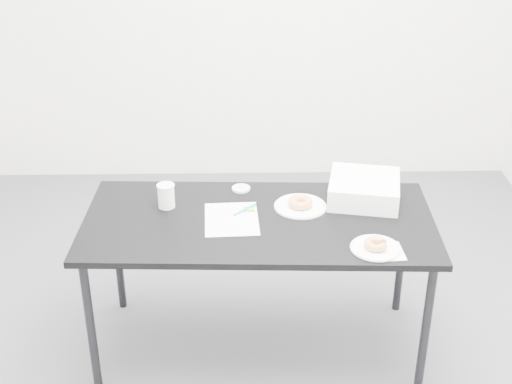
{
  "coord_description": "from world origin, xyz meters",
  "views": [
    {
      "loc": [
        0.02,
        -2.88,
        2.38
      ],
      "look_at": [
        0.08,
        0.02,
        0.87
      ],
      "focal_mm": 50.0,
      "sensor_mm": 36.0,
      "label": 1
    }
  ],
  "objects_px": {
    "donut_near": "(376,244)",
    "pen": "(245,210)",
    "table": "(259,229)",
    "bakery_box": "(364,189)",
    "scorecard": "(232,219)",
    "plate_far": "(300,206)",
    "plate_near": "(375,248)",
    "donut_far": "(300,202)",
    "coffee_cup": "(166,196)"
  },
  "relations": [
    {
      "from": "scorecard",
      "to": "plate_far",
      "type": "relative_size",
      "value": 1.24
    },
    {
      "from": "plate_near",
      "to": "donut_far",
      "type": "distance_m",
      "value": 0.48
    },
    {
      "from": "scorecard",
      "to": "donut_near",
      "type": "bearing_deg",
      "value": -26.25
    },
    {
      "from": "coffee_cup",
      "to": "plate_near",
      "type": "bearing_deg",
      "value": -23.22
    },
    {
      "from": "scorecard",
      "to": "plate_far",
      "type": "distance_m",
      "value": 0.35
    },
    {
      "from": "scorecard",
      "to": "plate_near",
      "type": "height_order",
      "value": "plate_near"
    },
    {
      "from": "pen",
      "to": "bakery_box",
      "type": "relative_size",
      "value": 0.44
    },
    {
      "from": "plate_far",
      "to": "bakery_box",
      "type": "height_order",
      "value": "bakery_box"
    },
    {
      "from": "scorecard",
      "to": "plate_near",
      "type": "distance_m",
      "value": 0.68
    },
    {
      "from": "pen",
      "to": "plate_near",
      "type": "xyz_separation_m",
      "value": [
        0.56,
        -0.35,
        -0.0
      ]
    },
    {
      "from": "table",
      "to": "plate_far",
      "type": "relative_size",
      "value": 6.58
    },
    {
      "from": "table",
      "to": "plate_near",
      "type": "xyz_separation_m",
      "value": [
        0.5,
        -0.27,
        0.06
      ]
    },
    {
      "from": "plate_near",
      "to": "pen",
      "type": "bearing_deg",
      "value": 147.9
    },
    {
      "from": "pen",
      "to": "plate_near",
      "type": "bearing_deg",
      "value": -77.63
    },
    {
      "from": "bakery_box",
      "to": "plate_far",
      "type": "bearing_deg",
      "value": -155.52
    },
    {
      "from": "coffee_cup",
      "to": "bakery_box",
      "type": "distance_m",
      "value": 0.95
    },
    {
      "from": "table",
      "to": "scorecard",
      "type": "bearing_deg",
      "value": -178.49
    },
    {
      "from": "scorecard",
      "to": "coffee_cup",
      "type": "bearing_deg",
      "value": 155.25
    },
    {
      "from": "table",
      "to": "pen",
      "type": "distance_m",
      "value": 0.12
    },
    {
      "from": "plate_near",
      "to": "bakery_box",
      "type": "xyz_separation_m",
      "value": [
        0.02,
        0.46,
        0.05
      ]
    },
    {
      "from": "plate_near",
      "to": "coffee_cup",
      "type": "distance_m",
      "value": 1.02
    },
    {
      "from": "donut_near",
      "to": "bakery_box",
      "type": "distance_m",
      "value": 0.46
    },
    {
      "from": "plate_far",
      "to": "bakery_box",
      "type": "relative_size",
      "value": 0.76
    },
    {
      "from": "table",
      "to": "plate_far",
      "type": "distance_m",
      "value": 0.24
    },
    {
      "from": "coffee_cup",
      "to": "bakery_box",
      "type": "xyz_separation_m",
      "value": [
        0.95,
        0.06,
        -0.0
      ]
    },
    {
      "from": "table",
      "to": "coffee_cup",
      "type": "bearing_deg",
      "value": 165.71
    },
    {
      "from": "table",
      "to": "plate_far",
      "type": "bearing_deg",
      "value": 30.91
    },
    {
      "from": "table",
      "to": "pen",
      "type": "relative_size",
      "value": 11.39
    },
    {
      "from": "donut_far",
      "to": "coffee_cup",
      "type": "height_order",
      "value": "coffee_cup"
    },
    {
      "from": "plate_near",
      "to": "plate_far",
      "type": "distance_m",
      "value": 0.48
    },
    {
      "from": "plate_near",
      "to": "donut_near",
      "type": "distance_m",
      "value": 0.02
    },
    {
      "from": "plate_far",
      "to": "plate_near",
      "type": "bearing_deg",
      "value": -52.45
    },
    {
      "from": "pen",
      "to": "coffee_cup",
      "type": "relative_size",
      "value": 1.22
    },
    {
      "from": "pen",
      "to": "donut_far",
      "type": "xyz_separation_m",
      "value": [
        0.27,
        0.03,
        0.02
      ]
    },
    {
      "from": "pen",
      "to": "coffee_cup",
      "type": "height_order",
      "value": "coffee_cup"
    },
    {
      "from": "donut_far",
      "to": "bakery_box",
      "type": "xyz_separation_m",
      "value": [
        0.31,
        0.07,
        0.03
      ]
    },
    {
      "from": "pen",
      "to": "table",
      "type": "bearing_deg",
      "value": -97.15
    },
    {
      "from": "pen",
      "to": "bakery_box",
      "type": "xyz_separation_m",
      "value": [
        0.58,
        0.11,
        0.05
      ]
    },
    {
      "from": "pen",
      "to": "donut_near",
      "type": "relative_size",
      "value": 1.42
    },
    {
      "from": "plate_near",
      "to": "table",
      "type": "bearing_deg",
      "value": 151.31
    },
    {
      "from": "table",
      "to": "plate_near",
      "type": "relative_size",
      "value": 7.57
    },
    {
      "from": "coffee_cup",
      "to": "scorecard",
      "type": "bearing_deg",
      "value": -22.22
    },
    {
      "from": "pen",
      "to": "plate_far",
      "type": "relative_size",
      "value": 0.58
    },
    {
      "from": "coffee_cup",
      "to": "bakery_box",
      "type": "relative_size",
      "value": 0.36
    },
    {
      "from": "pen",
      "to": "donut_far",
      "type": "distance_m",
      "value": 0.27
    },
    {
      "from": "donut_near",
      "to": "scorecard",
      "type": "bearing_deg",
      "value": 156.29
    },
    {
      "from": "donut_near",
      "to": "donut_far",
      "type": "bearing_deg",
      "value": 127.55
    },
    {
      "from": "donut_near",
      "to": "coffee_cup",
      "type": "bearing_deg",
      "value": 156.78
    },
    {
      "from": "donut_near",
      "to": "pen",
      "type": "bearing_deg",
      "value": 147.9
    },
    {
      "from": "coffee_cup",
      "to": "donut_near",
      "type": "bearing_deg",
      "value": -23.22
    }
  ]
}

